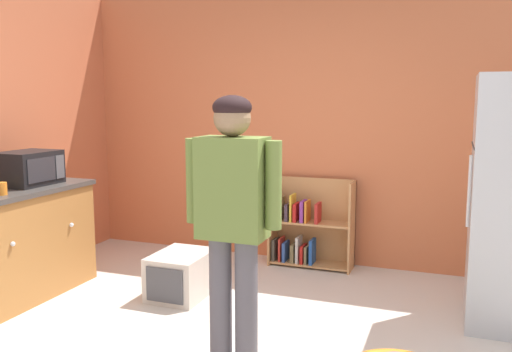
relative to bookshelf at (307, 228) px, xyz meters
The scene contains 7 objects.
back_wall 1.02m from the bookshelf, 43.19° to the left, with size 5.20×0.06×2.70m, color #CD6D44.
bookshelf is the anchor object (origin of this frame).
standing_person 2.31m from the bookshelf, 85.71° to the right, with size 0.57×0.22×1.63m.
pet_carrier 1.40m from the bookshelf, 122.32° to the right, with size 0.42×0.55×0.36m.
microwave 2.56m from the bookshelf, 144.13° to the right, with size 0.37×0.48×0.28m.
green_cup 2.35m from the bookshelf, 151.24° to the right, with size 0.08×0.08×0.10m, color green.
orange_cup 2.71m from the bookshelf, 133.90° to the right, with size 0.08×0.08×0.10m, color orange.
Camera 1 is at (1.12, -2.78, 1.61)m, focal length 37.59 mm.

